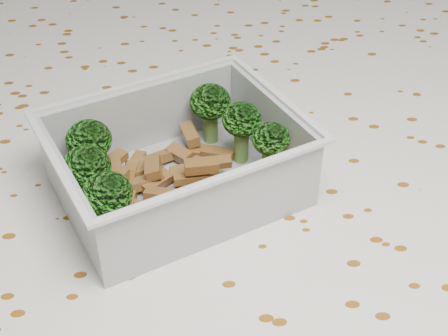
{
  "coord_description": "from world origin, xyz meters",
  "views": [
    {
      "loc": [
        -0.03,
        -0.36,
        1.07
      ],
      "look_at": [
        -0.0,
        -0.0,
        0.78
      ],
      "focal_mm": 50.0,
      "sensor_mm": 36.0,
      "label": 1
    }
  ],
  "objects": [
    {
      "name": "lunch_container",
      "position": [
        -0.04,
        0.0,
        0.78
      ],
      "size": [
        0.22,
        0.2,
        0.06
      ],
      "color": "silver",
      "rests_on": "tablecloth"
    },
    {
      "name": "meat_pile",
      "position": [
        -0.05,
        0.01,
        0.77
      ],
      "size": [
        0.11,
        0.1,
        0.03
      ],
      "color": "brown",
      "rests_on": "lunch_container"
    },
    {
      "name": "dining_table",
      "position": [
        0.0,
        0.0,
        0.67
      ],
      "size": [
        1.4,
        0.9,
        0.75
      ],
      "color": "brown",
      "rests_on": "ground"
    },
    {
      "name": "sausage",
      "position": [
        -0.02,
        -0.03,
        0.78
      ],
      "size": [
        0.14,
        0.07,
        0.03
      ],
      "color": "orange",
      "rests_on": "lunch_container"
    },
    {
      "name": "tablecloth",
      "position": [
        0.0,
        0.0,
        0.72
      ],
      "size": [
        1.46,
        0.96,
        0.19
      ],
      "color": "silver",
      "rests_on": "dining_table"
    },
    {
      "name": "broccoli_florets",
      "position": [
        -0.05,
        0.01,
        0.8
      ],
      "size": [
        0.17,
        0.14,
        0.05
      ],
      "color": "#608C3F",
      "rests_on": "lunch_container"
    }
  ]
}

